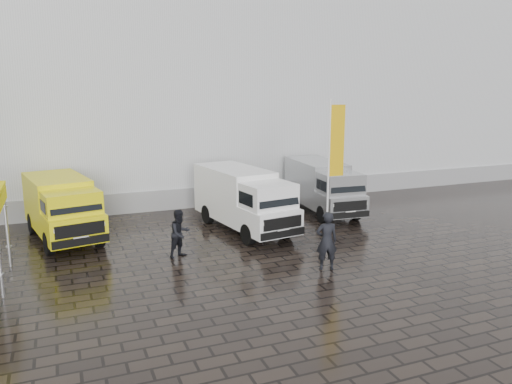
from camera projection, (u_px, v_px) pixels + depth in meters
The scene contains 10 objects.
ground at pixel (310, 248), 18.78m from camera, with size 120.00×120.00×0.00m, color black.
exhibition_hall at pixel (225, 86), 32.82m from camera, with size 44.00×16.00×12.00m, color silver.
hall_plinth at pixel (274, 191), 26.63m from camera, with size 44.00×0.15×1.00m, color gray.
van_yellow at pixel (62, 210), 19.62m from camera, with size 2.02×5.25×2.42m, color yellow, non-canonical shape.
van_white at pixel (244, 201), 20.92m from camera, with size 1.95×5.86×2.54m, color white, non-canonical shape.
van_silver at pixel (323, 188), 23.95m from camera, with size 1.85×5.56×2.41m, color #ABAEB0, non-canonical shape.
flagpole at pixel (333, 164), 18.66m from camera, with size 0.88×0.50×5.53m.
wheelie_bin at pixel (350, 187), 27.63m from camera, with size 0.64×0.64×1.06m, color black.
person_front at pixel (327, 241), 16.39m from camera, with size 0.72×0.47×1.97m, color black.
person_tent at pixel (180, 233), 17.64m from camera, with size 0.84×0.65×1.73m, color black.
Camera 1 is at (-8.53, -15.92, 5.91)m, focal length 35.00 mm.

